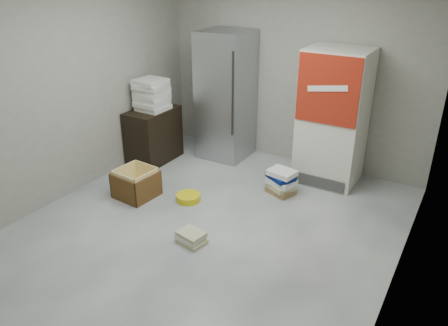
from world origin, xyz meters
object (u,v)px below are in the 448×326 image
coke_cooler (333,117)px  phonebook_stack_main (281,182)px  wood_shelf (154,135)px  cardboard_box (136,185)px  steel_fridge (226,96)px

coke_cooler → phonebook_stack_main: 1.10m
wood_shelf → cardboard_box: size_ratio=1.58×
steel_fridge → wood_shelf: (-0.83, -0.73, -0.55)m
wood_shelf → cardboard_box: bearing=-62.6°
coke_cooler → phonebook_stack_main: (-0.38, -0.72, -0.74)m
coke_cooler → phonebook_stack_main: coke_cooler is taller
coke_cooler → wood_shelf: bearing=-163.7°
cardboard_box → wood_shelf: bearing=122.1°
steel_fridge → cardboard_box: bearing=-99.7°
wood_shelf → phonebook_stack_main: size_ratio=1.87×
wood_shelf → coke_cooler: bearing=16.3°
coke_cooler → wood_shelf: size_ratio=2.25×
phonebook_stack_main → cardboard_box: cardboard_box is taller
steel_fridge → phonebook_stack_main: bearing=-29.8°
cardboard_box → coke_cooler: bearing=46.6°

